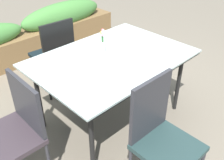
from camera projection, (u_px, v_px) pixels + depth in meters
name	position (u px, v px, depth m)	size (l,w,h in m)	color
ground_plane	(105.00, 116.00, 2.94)	(12.00, 12.00, 0.00)	#756B5B
dining_table	(112.00, 61.00, 2.54)	(1.51, 1.06, 0.76)	#B2C6C1
chair_near_left	(161.00, 134.00, 1.91)	(0.43, 0.43, 0.99)	#243B3B
chair_end_left	(13.00, 129.00, 2.01)	(0.49, 0.49, 0.92)	#392E35
chair_far_side	(55.00, 52.00, 3.08)	(0.45, 0.45, 0.94)	black
flower_vase	(102.00, 44.00, 2.57)	(0.07, 0.07, 0.24)	silver
planter_box	(24.00, 38.00, 3.92)	(3.27, 0.41, 0.73)	brown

